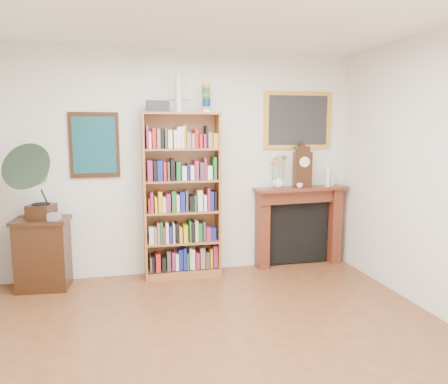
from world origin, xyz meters
name	(u,v)px	position (x,y,z in m)	size (l,w,h in m)	color
room	(231,193)	(0.00, 0.00, 1.40)	(4.51, 5.01, 2.81)	#58331A
teal_poster	(94,145)	(-1.05, 2.48, 1.65)	(0.58, 0.04, 0.78)	black
small_picture	(181,87)	(0.00, 2.48, 2.35)	(0.26, 0.04, 0.30)	white
gilt_painting	(298,120)	(1.55, 2.48, 1.95)	(0.95, 0.04, 0.75)	gold
bookshelf	(182,186)	(-0.03, 2.31, 1.14)	(0.95, 0.37, 2.35)	brown
side_cabinet	(43,254)	(-1.66, 2.26, 0.41)	(0.61, 0.44, 0.83)	black
fireplace	(299,219)	(1.56, 2.40, 0.63)	(1.29, 0.39, 1.07)	#541E13
gramophone	(37,177)	(-1.65, 2.13, 1.32)	(0.70, 0.79, 0.87)	black
cd_stack	(54,217)	(-1.50, 2.14, 0.87)	(0.12, 0.12, 0.08)	#A7A8B3
mantel_clock	(302,167)	(1.59, 2.39, 1.33)	(0.24, 0.15, 0.54)	black
flower_vase	(278,182)	(1.24, 2.35, 1.16)	(0.16, 0.16, 0.16)	silver
teacup	(300,186)	(1.52, 2.29, 1.11)	(0.08, 0.08, 0.06)	white
bottle_left	(328,178)	(1.94, 2.34, 1.19)	(0.07, 0.07, 0.24)	silver
bottle_right	(332,178)	(2.02, 2.38, 1.17)	(0.06, 0.06, 0.20)	silver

